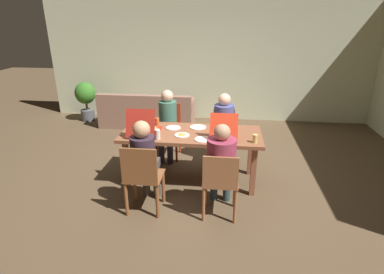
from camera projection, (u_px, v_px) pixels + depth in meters
The scene contains 22 objects.
ground_plane at pixel (191, 180), 4.70m from camera, with size 20.00×20.00×0.00m, color brown.
back_wall at pixel (207, 58), 7.09m from camera, with size 7.57×0.12×2.89m, color beige.
dining_table at pixel (191, 138), 4.45m from camera, with size 2.01×0.84×0.78m.
chair_0 at pixel (220, 182), 3.65m from camera, with size 0.43×0.40×0.88m.
person_0 at pixel (221, 161), 3.70m from camera, with size 0.35×0.54×1.20m.
chair_1 at pixel (169, 127), 5.39m from camera, with size 0.39×0.45×0.93m.
person_1 at pixel (167, 120), 5.18m from camera, with size 0.30×0.47×1.20m.
chair_2 at pixel (223, 132), 5.24m from camera, with size 0.38×0.46×0.87m.
person_2 at pixel (224, 124), 5.02m from camera, with size 0.33×0.55×1.19m.
chair_3 at pixel (142, 177), 3.75m from camera, with size 0.46×0.42×0.93m.
person_3 at pixel (145, 157), 3.82m from camera, with size 0.30×0.52×1.20m.
pizza_box_0 at pixel (145, 130), 4.38m from camera, with size 0.40×0.52×0.41m.
pizza_box_1 at pixel (224, 131), 4.35m from camera, with size 0.38×0.57×0.35m.
plate_0 at pixel (173, 128), 4.59m from camera, with size 0.22×0.22×0.01m.
plate_1 at pixel (182, 135), 4.31m from camera, with size 0.21×0.21×0.03m.
plate_2 at pixel (198, 127), 4.61m from camera, with size 0.25×0.25×0.01m.
plate_3 at pixel (203, 139), 4.15m from camera, with size 0.23×0.23×0.01m.
drinking_glass_0 at pixel (157, 134), 4.17m from camera, with size 0.08×0.08×0.13m, color silver.
drinking_glass_1 at pixel (157, 122), 4.70m from camera, with size 0.06×0.06×0.11m, color #BB5328.
drinking_glass_2 at pixel (255, 139), 4.04m from camera, with size 0.07×0.07×0.11m, color #DDC862.
couch at pixel (147, 114), 6.95m from camera, with size 2.07×0.78×0.77m.
potted_plant at pixel (86, 97), 7.19m from camera, with size 0.46×0.46×0.92m.
Camera 1 is at (0.49, -4.10, 2.34)m, focal length 28.75 mm.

